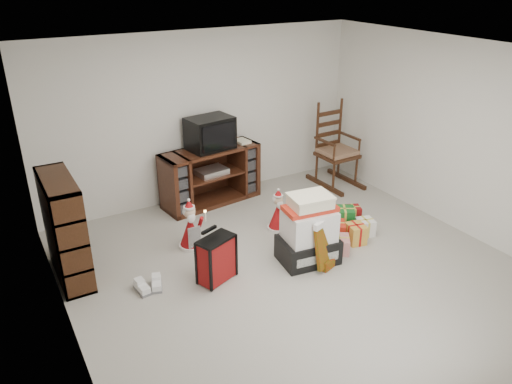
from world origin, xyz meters
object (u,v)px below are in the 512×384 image
at_px(bookshelf, 65,231).
at_px(santa_figurine, 278,214).
at_px(gift_pile, 309,233).
at_px(rocking_chair, 334,155).
at_px(red_suitcase, 217,259).
at_px(gift_cluster, 345,225).
at_px(tv_stand, 211,176).
at_px(mrs_claus_figurine, 190,229).
at_px(teddy_bear, 310,240).
at_px(sneaker_pair, 149,286).
at_px(crt_television, 210,133).

bearing_deg(bookshelf, santa_figurine, -5.24).
bearing_deg(gift_pile, bookshelf, 164.05).
relative_size(rocking_chair, santa_figurine, 2.37).
bearing_deg(red_suitcase, gift_cluster, -17.67).
bearing_deg(gift_pile, rocking_chair, 52.42).
height_order(rocking_chair, gift_cluster, rocking_chair).
relative_size(tv_stand, mrs_claus_figurine, 2.32).
distance_m(teddy_bear, sneaker_pair, 2.04).
bearing_deg(mrs_claus_figurine, gift_pile, -42.41).
bearing_deg(gift_pile, sneaker_pair, 175.78).
xyz_separation_m(bookshelf, rocking_chair, (4.32, 0.66, -0.11)).
bearing_deg(teddy_bear, gift_cluster, 11.41).
distance_m(mrs_claus_figurine, sneaker_pair, 1.01).
bearing_deg(red_suitcase, gift_pile, -29.94).
height_order(teddy_bear, santa_figurine, santa_figurine).
relative_size(teddy_bear, mrs_claus_figurine, 0.55).
bearing_deg(sneaker_pair, tv_stand, 50.71).
height_order(tv_stand, bookshelf, bookshelf).
relative_size(rocking_chair, gift_cluster, 1.33).
bearing_deg(mrs_claus_figurine, crt_television, 53.08).
bearing_deg(crt_television, mrs_claus_figurine, -134.88).
bearing_deg(santa_figurine, red_suitcase, -151.37).
bearing_deg(tv_stand, teddy_bear, -84.30).
distance_m(rocking_chair, teddy_bear, 2.29).
relative_size(santa_figurine, sneaker_pair, 1.80).
xyz_separation_m(santa_figurine, mrs_claus_figurine, (-1.21, 0.15, 0.03)).
bearing_deg(sneaker_pair, santa_figurine, 16.69).
bearing_deg(teddy_bear, mrs_claus_figurine, 145.76).
xyz_separation_m(gift_pile, mrs_claus_figurine, (-1.10, 1.01, -0.12)).
distance_m(bookshelf, mrs_claus_figurine, 1.50).
bearing_deg(red_suitcase, mrs_claus_figurine, 66.41).
height_order(rocking_chair, santa_figurine, rocking_chair).
bearing_deg(santa_figurine, mrs_claus_figurine, 173.00).
distance_m(rocking_chair, gift_cluster, 1.77).
xyz_separation_m(rocking_chair, santa_figurine, (-1.65, -0.90, -0.25)).
bearing_deg(bookshelf, crt_television, 23.70).
height_order(tv_stand, sneaker_pair, tv_stand).
distance_m(bookshelf, rocking_chair, 4.37).
relative_size(tv_stand, gift_cluster, 1.46).
distance_m(tv_stand, crt_television, 0.66).
relative_size(tv_stand, santa_figurine, 2.61).
xyz_separation_m(gift_pile, teddy_bear, (0.14, 0.16, -0.22)).
distance_m(bookshelf, teddy_bear, 2.90).
bearing_deg(santa_figurine, gift_pile, -97.25).
relative_size(red_suitcase, gift_cluster, 0.61).
bearing_deg(rocking_chair, gift_cluster, -124.70).
height_order(rocking_chair, crt_television, rocking_chair).
xyz_separation_m(mrs_claus_figurine, sneaker_pair, (-0.77, -0.62, -0.21)).
distance_m(red_suitcase, santa_figurine, 1.42).
distance_m(rocking_chair, santa_figurine, 1.89).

